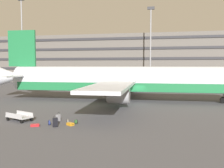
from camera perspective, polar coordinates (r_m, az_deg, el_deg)
ground_plane at (r=35.96m, az=5.29°, el=-4.35°), size 600.00×600.00×0.00m
terminal_structure at (r=82.10m, az=9.23°, el=5.55°), size 149.60×18.49×14.63m
airliner at (r=37.86m, az=3.13°, el=0.79°), size 41.79×33.77×10.91m
light_mast_far_left at (r=77.37m, az=-19.65°, el=10.31°), size 1.80×0.50×24.27m
light_mast_left at (r=65.95m, az=8.70°, el=9.74°), size 1.80×0.50×20.13m
suitcase_orange at (r=23.45m, az=-17.00°, el=-8.88°), size 0.84×0.68×0.22m
suitcase_laid_flat at (r=22.72m, az=-12.70°, el=-8.37°), size 0.49×0.43×0.95m
suitcase_large at (r=24.75m, az=-12.07°, el=-7.48°), size 0.35×0.48×0.90m
suitcase_red at (r=23.15m, az=-9.39°, el=-8.91°), size 0.77×0.71×0.23m
backpack_silver at (r=23.55m, az=-13.94°, el=-8.48°), size 0.35×0.39×0.51m
backpack_upright at (r=23.78m, az=-9.93°, el=-8.34°), size 0.32×0.37×0.48m
backpack_purple at (r=23.60m, az=-8.18°, el=-8.44°), size 0.39×0.36×0.45m
baggage_cart at (r=26.14m, az=-20.20°, el=-6.90°), size 3.32×2.17×0.82m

